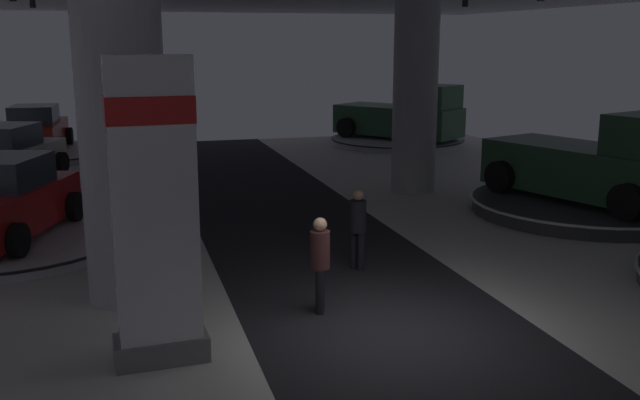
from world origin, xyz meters
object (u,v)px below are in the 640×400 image
Objects in this scene: display_platform_deep_right at (397,141)px; display_car_far_left at (6,157)px; display_platform_deep_left at (38,153)px; visitor_walking_far at (320,259)px; display_platform_mid_left at (5,241)px; display_platform_far_left at (10,185)px; pickup_truck_deep_right at (404,117)px; visitor_walking_near at (358,224)px; display_car_deep_left at (36,130)px; column_right at (415,97)px; brand_sign_pylon at (154,209)px; display_car_mid_left at (2,201)px; column_left at (123,139)px; pickup_truck_mid_right at (600,165)px; display_platform_mid_right at (585,205)px.

display_car_far_left is at bearing -158.67° from display_platform_deep_right.
display_platform_deep_left is 3.52× the size of visitor_walking_far.
display_car_far_left is 0.86× the size of display_platform_mid_left.
display_platform_deep_left reaches higher than display_platform_far_left.
display_platform_deep_left is 1.02× the size of pickup_truck_deep_right.
display_platform_deep_right is 17.29m from visitor_walking_near.
display_car_far_left reaches higher than display_platform_deep_right.
display_car_far_left is 1.05× the size of display_car_deep_left.
pickup_truck_deep_right is at bearing 68.97° from column_right.
display_car_mid_left is at bearing 113.33° from brand_sign_pylon.
display_car_mid_left is at bearing -87.85° from display_car_deep_left.
display_platform_deep_left is 19.02m from visitor_walking_far.
display_platform_deep_left is 12.58m from display_platform_mid_left.
pickup_truck_deep_right is (3.42, 8.90, -1.55)m from column_right.
display_platform_deep_left is (-11.20, 9.58, -2.60)m from column_right.
visitor_walking_near is at bearing -27.95° from display_car_mid_left.
display_platform_deep_left is at bearing 178.31° from display_platform_deep_right.
column_left reaches higher than visitor_walking_near.
display_car_deep_left is 0.76× the size of pickup_truck_mid_right.
pickup_truck_deep_right is (14.62, -0.68, 1.04)m from display_platform_deep_left.
brand_sign_pylon is 0.73× the size of pickup_truck_mid_right.
column_left is at bearing -72.54° from display_platform_far_left.
brand_sign_pylon is 13.52m from display_car_far_left.
column_right is 3.46× the size of visitor_walking_near.
visitor_walking_far is (-5.28, -8.47, -1.84)m from column_right.
pickup_truck_mid_right is at bearing -27.03° from display_platform_far_left.
column_right reaches higher than brand_sign_pylon.
column_right is 10.15m from visitor_walking_far.
display_car_far_left is (-3.25, 10.28, -1.75)m from column_left.
pickup_truck_deep_right reaches higher than display_car_far_left.
display_platform_far_left is at bearing 152.97° from pickup_truck_mid_right.
brand_sign_pylon is 0.96× the size of display_car_deep_left.
display_platform_mid_right is at bearing -42.85° from display_platform_deep_left.
visitor_walking_far is (5.93, -18.02, -0.13)m from display_car_deep_left.
pickup_truck_mid_right is (14.72, -7.51, 1.16)m from display_platform_far_left.
visitor_walking_near reaches higher than display_platform_far_left.
display_platform_mid_left is at bearing -139.01° from display_platform_deep_right.
display_platform_far_left is 6.51m from display_car_mid_left.
display_car_deep_left reaches higher than display_car_far_left.
display_platform_deep_right reaches higher than display_platform_far_left.
pickup_truck_mid_right reaches higher than display_car_mid_left.
visitor_walking_near is (7.47, -10.00, 0.77)m from display_platform_far_left.
display_platform_deep_left is 0.98× the size of pickup_truck_mid_right.
visitor_walking_far reaches higher than display_platform_mid_left.
display_platform_deep_right is (0.05, 12.91, -0.05)m from display_platform_mid_right.
pickup_truck_mid_right is 14.06m from display_car_mid_left.
pickup_truck_deep_right is at bearing 64.41° from visitor_walking_near.
brand_sign_pylon is 19.54m from display_platform_deep_left.
display_car_far_left is at bearing 153.07° from pickup_truck_mid_right.
display_platform_deep_right is 3.57× the size of visitor_walking_near.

